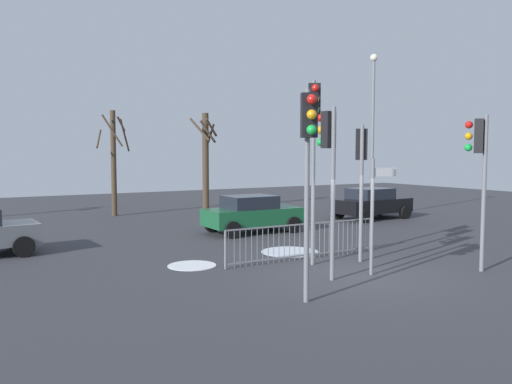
{
  "coord_description": "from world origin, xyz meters",
  "views": [
    {
      "loc": [
        -8.93,
        -10.07,
        3.16
      ],
      "look_at": [
        -0.95,
        3.59,
        1.95
      ],
      "focal_mm": 36.54,
      "sensor_mm": 36.0,
      "label": 1
    }
  ],
  "objects_px": {
    "traffic_light_foreground_left": "(479,157)",
    "bare_tree_left": "(114,160)",
    "traffic_light_rear_left": "(361,162)",
    "traffic_light_rear_right": "(329,154)",
    "traffic_light_mid_left": "(309,147)",
    "street_lamp": "(373,120)",
    "car_black_trailing": "(372,203)",
    "bare_tree_centre": "(206,158)",
    "traffic_light_foreground_right": "(314,131)",
    "car_green_near": "(252,213)",
    "direction_sign_post": "(374,210)"
  },
  "relations": [
    {
      "from": "direction_sign_post",
      "to": "traffic_light_rear_right",
      "type": "bearing_deg",
      "value": 175.5
    },
    {
      "from": "traffic_light_rear_left",
      "to": "traffic_light_rear_right",
      "type": "bearing_deg",
      "value": -113.17
    },
    {
      "from": "traffic_light_foreground_right",
      "to": "street_lamp",
      "type": "bearing_deg",
      "value": -109.56
    },
    {
      "from": "traffic_light_foreground_right",
      "to": "traffic_light_rear_right",
      "type": "relative_size",
      "value": 1.2
    },
    {
      "from": "bare_tree_centre",
      "to": "traffic_light_rear_left",
      "type": "bearing_deg",
      "value": -96.82
    },
    {
      "from": "traffic_light_rear_right",
      "to": "bare_tree_centre",
      "type": "bearing_deg",
      "value": 64.56
    },
    {
      "from": "traffic_light_foreground_right",
      "to": "traffic_light_rear_left",
      "type": "relative_size",
      "value": 1.3
    },
    {
      "from": "traffic_light_mid_left",
      "to": "car_green_near",
      "type": "distance_m",
      "value": 10.07
    },
    {
      "from": "traffic_light_rear_left",
      "to": "bare_tree_centre",
      "type": "bearing_deg",
      "value": 119.49
    },
    {
      "from": "traffic_light_mid_left",
      "to": "street_lamp",
      "type": "relative_size",
      "value": 0.57
    },
    {
      "from": "traffic_light_foreground_left",
      "to": "direction_sign_post",
      "type": "height_order",
      "value": "traffic_light_foreground_left"
    },
    {
      "from": "traffic_light_foreground_left",
      "to": "bare_tree_centre",
      "type": "relative_size",
      "value": 0.78
    },
    {
      "from": "car_black_trailing",
      "to": "traffic_light_foreground_left",
      "type": "bearing_deg",
      "value": -121.9
    },
    {
      "from": "traffic_light_rear_right",
      "to": "traffic_light_foreground_left",
      "type": "height_order",
      "value": "traffic_light_rear_right"
    },
    {
      "from": "bare_tree_centre",
      "to": "car_black_trailing",
      "type": "bearing_deg",
      "value": -54.89
    },
    {
      "from": "car_black_trailing",
      "to": "traffic_light_rear_right",
      "type": "bearing_deg",
      "value": -141.35
    },
    {
      "from": "traffic_light_rear_left",
      "to": "street_lamp",
      "type": "height_order",
      "value": "street_lamp"
    },
    {
      "from": "direction_sign_post",
      "to": "traffic_light_mid_left",
      "type": "bearing_deg",
      "value": -152.43
    },
    {
      "from": "car_black_trailing",
      "to": "bare_tree_centre",
      "type": "relative_size",
      "value": 0.74
    },
    {
      "from": "traffic_light_rear_left",
      "to": "car_black_trailing",
      "type": "height_order",
      "value": "traffic_light_rear_left"
    },
    {
      "from": "traffic_light_foreground_right",
      "to": "traffic_light_foreground_left",
      "type": "height_order",
      "value": "traffic_light_foreground_right"
    },
    {
      "from": "traffic_light_rear_left",
      "to": "traffic_light_mid_left",
      "type": "height_order",
      "value": "traffic_light_mid_left"
    },
    {
      "from": "car_black_trailing",
      "to": "bare_tree_left",
      "type": "xyz_separation_m",
      "value": [
        -10.24,
        7.33,
        2.04
      ]
    },
    {
      "from": "traffic_light_rear_right",
      "to": "traffic_light_foreground_right",
      "type": "bearing_deg",
      "value": 55.6
    },
    {
      "from": "traffic_light_rear_right",
      "to": "street_lamp",
      "type": "height_order",
      "value": "street_lamp"
    },
    {
      "from": "traffic_light_rear_right",
      "to": "car_green_near",
      "type": "xyz_separation_m",
      "value": [
        2.12,
        7.49,
        -2.36
      ]
    },
    {
      "from": "street_lamp",
      "to": "traffic_light_mid_left",
      "type": "bearing_deg",
      "value": -137.7
    },
    {
      "from": "traffic_light_mid_left",
      "to": "car_black_trailing",
      "type": "distance_m",
      "value": 14.83
    },
    {
      "from": "traffic_light_mid_left",
      "to": "street_lamp",
      "type": "height_order",
      "value": "street_lamp"
    },
    {
      "from": "street_lamp",
      "to": "bare_tree_left",
      "type": "xyz_separation_m",
      "value": [
        -10.58,
        6.94,
        -1.89
      ]
    },
    {
      "from": "car_black_trailing",
      "to": "bare_tree_left",
      "type": "bearing_deg",
      "value": 140.82
    },
    {
      "from": "traffic_light_foreground_right",
      "to": "bare_tree_left",
      "type": "distance_m",
      "value": 14.34
    },
    {
      "from": "bare_tree_left",
      "to": "bare_tree_centre",
      "type": "relative_size",
      "value": 0.99
    },
    {
      "from": "bare_tree_left",
      "to": "car_green_near",
      "type": "bearing_deg",
      "value": -68.5
    },
    {
      "from": "traffic_light_rear_left",
      "to": "traffic_light_mid_left",
      "type": "bearing_deg",
      "value": -108.13
    },
    {
      "from": "car_green_near",
      "to": "traffic_light_foreground_left",
      "type": "bearing_deg",
      "value": -77.96
    },
    {
      "from": "direction_sign_post",
      "to": "bare_tree_centre",
      "type": "relative_size",
      "value": 0.57
    },
    {
      "from": "street_lamp",
      "to": "traffic_light_foreground_left",
      "type": "bearing_deg",
      "value": -118.93
    },
    {
      "from": "street_lamp",
      "to": "bare_tree_left",
      "type": "relative_size",
      "value": 1.5
    },
    {
      "from": "traffic_light_foreground_left",
      "to": "street_lamp",
      "type": "bearing_deg",
      "value": 26.93
    },
    {
      "from": "traffic_light_rear_right",
      "to": "traffic_light_foreground_left",
      "type": "distance_m",
      "value": 4.19
    },
    {
      "from": "traffic_light_foreground_left",
      "to": "bare_tree_left",
      "type": "xyz_separation_m",
      "value": [
        -5.08,
        16.91,
        -0.23
      ]
    },
    {
      "from": "traffic_light_mid_left",
      "to": "direction_sign_post",
      "type": "height_order",
      "value": "traffic_light_mid_left"
    },
    {
      "from": "direction_sign_post",
      "to": "car_green_near",
      "type": "relative_size",
      "value": 0.79
    },
    {
      "from": "traffic_light_foreground_left",
      "to": "car_green_near",
      "type": "height_order",
      "value": "traffic_light_foreground_left"
    },
    {
      "from": "traffic_light_rear_right",
      "to": "bare_tree_centre",
      "type": "distance_m",
      "value": 16.21
    },
    {
      "from": "bare_tree_centre",
      "to": "bare_tree_left",
      "type": "bearing_deg",
      "value": -179.1
    },
    {
      "from": "direction_sign_post",
      "to": "car_green_near",
      "type": "xyz_separation_m",
      "value": [
        0.8,
        7.7,
        -0.92
      ]
    },
    {
      "from": "traffic_light_foreground_right",
      "to": "direction_sign_post",
      "type": "bearing_deg",
      "value": 144.76
    },
    {
      "from": "traffic_light_foreground_right",
      "to": "traffic_light_rear_left",
      "type": "height_order",
      "value": "traffic_light_foreground_right"
    }
  ]
}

